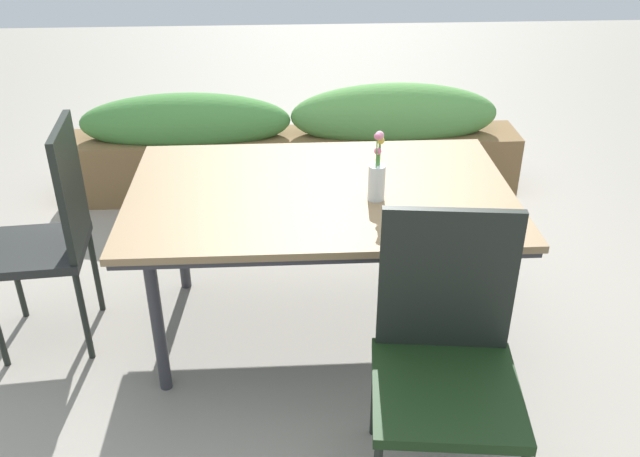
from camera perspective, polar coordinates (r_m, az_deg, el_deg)
ground_plane at (r=3.37m, az=1.57°, el=-7.20°), size 12.00×12.00×0.00m
dining_table at (r=2.94m, az=0.00°, el=2.32°), size 1.62×1.03×0.72m
chair_end_left at (r=3.15m, az=-21.21°, el=0.04°), size 0.43×0.43×1.02m
chair_near_right at (r=2.37m, az=10.38°, el=-9.78°), size 0.54×0.54×0.99m
flower_vase at (r=2.80m, az=4.73°, el=4.32°), size 0.07×0.07×0.30m
planter_box at (r=4.37m, az=-2.21°, el=6.96°), size 2.87×0.36×0.72m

